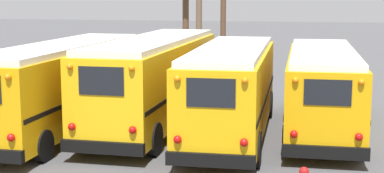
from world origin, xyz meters
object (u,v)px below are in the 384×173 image
school_bus_2 (232,88)px  school_bus_3 (322,87)px  school_bus_1 (155,78)px  utility_pole (199,1)px  school_bus_0 (64,83)px

school_bus_2 → school_bus_3: (3.01, 1.51, -0.10)m
school_bus_1 → school_bus_3: bearing=2.7°
school_bus_1 → school_bus_3: school_bus_1 is taller
school_bus_1 → utility_pole: 12.60m
school_bus_1 → school_bus_3: size_ratio=1.13×
utility_pole → school_bus_2: bearing=-74.6°
school_bus_3 → school_bus_2: bearing=-153.4°
school_bus_2 → school_bus_3: 3.37m
school_bus_2 → school_bus_1: bearing=157.9°
school_bus_2 → utility_pole: (-3.73, 13.53, 2.71)m
school_bus_0 → school_bus_2: size_ratio=1.11×
school_bus_3 → utility_pole: 14.07m
school_bus_3 → utility_pole: utility_pole is taller
school_bus_0 → school_bus_3: size_ratio=1.11×
school_bus_2 → utility_pole: bearing=105.4°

